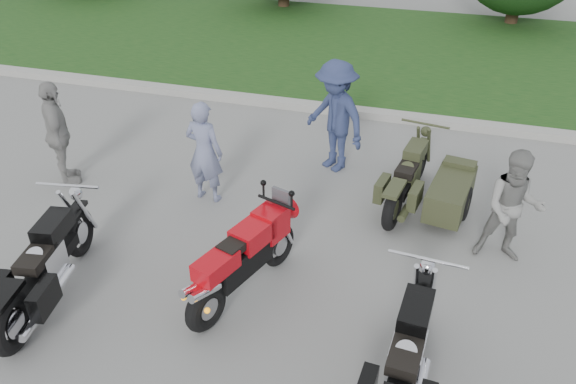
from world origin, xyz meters
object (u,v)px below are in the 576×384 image
(sportbike_red, at_px, (242,259))
(cruiser_left, at_px, (43,270))
(person_stripe, at_px, (204,152))
(person_back, at_px, (58,134))
(person_denim, at_px, (335,117))
(cruiser_sidecar, at_px, (432,188))
(cruiser_right, at_px, (405,367))
(person_grey, at_px, (513,208))

(sportbike_red, xyz_separation_m, cruiser_left, (-2.18, -0.75, -0.09))
(person_stripe, distance_m, person_back, 2.38)
(person_denim, bearing_deg, cruiser_left, -87.65)
(person_denim, bearing_deg, sportbike_red, -62.09)
(person_stripe, bearing_deg, person_back, 10.24)
(cruiser_left, xyz_separation_m, cruiser_sidecar, (4.20, 3.26, -0.07))
(cruiser_right, distance_m, person_denim, 4.70)
(sportbike_red, xyz_separation_m, cruiser_sidecar, (2.01, 2.51, -0.16))
(person_grey, relative_size, person_back, 0.92)
(cruiser_sidecar, xyz_separation_m, person_stripe, (-3.30, -0.61, 0.41))
(person_denim, bearing_deg, cruiser_sidecar, 6.05)
(cruiser_sidecar, xyz_separation_m, person_grey, (1.01, -0.86, 0.39))
(sportbike_red, distance_m, cruiser_left, 2.31)
(cruiser_right, xyz_separation_m, person_stripe, (-3.30, 2.88, 0.33))
(cruiser_sidecar, bearing_deg, cruiser_right, -80.76)
(person_stripe, height_order, person_denim, person_denim)
(cruiser_right, distance_m, cruiser_sidecar, 3.50)
(cruiser_left, xyz_separation_m, person_back, (-1.48, 2.47, 0.39))
(person_stripe, relative_size, person_denim, 0.86)
(person_grey, height_order, person_denim, person_denim)
(sportbike_red, relative_size, cruiser_left, 0.82)
(sportbike_red, height_order, cruiser_right, sportbike_red)
(person_back, bearing_deg, person_grey, -129.07)
(cruiser_sidecar, bearing_deg, sportbike_red, -119.35)
(sportbike_red, distance_m, person_denim, 3.43)
(cruiser_left, relative_size, person_denim, 1.26)
(cruiser_left, relative_size, person_stripe, 1.46)
(sportbike_red, height_order, person_denim, person_denim)
(cruiser_right, relative_size, person_grey, 1.51)
(sportbike_red, height_order, cruiser_left, sportbike_red)
(cruiser_right, xyz_separation_m, cruiser_sidecar, (0.00, 3.49, -0.07))
(cruiser_left, relative_size, cruiser_right, 0.99)
(sportbike_red, bearing_deg, person_stripe, 142.87)
(person_stripe, xyz_separation_m, person_denim, (1.64, 1.48, 0.13))
(cruiser_left, height_order, person_denim, person_denim)
(person_stripe, xyz_separation_m, person_back, (-2.37, -0.18, 0.05))
(person_stripe, bearing_deg, person_denim, -132.01)
(cruiser_right, height_order, person_back, person_back)
(sportbike_red, height_order, person_stripe, person_stripe)
(sportbike_red, bearing_deg, person_grey, 47.52)
(sportbike_red, xyz_separation_m, person_grey, (3.02, 1.66, 0.23))
(cruiser_left, height_order, person_grey, person_grey)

